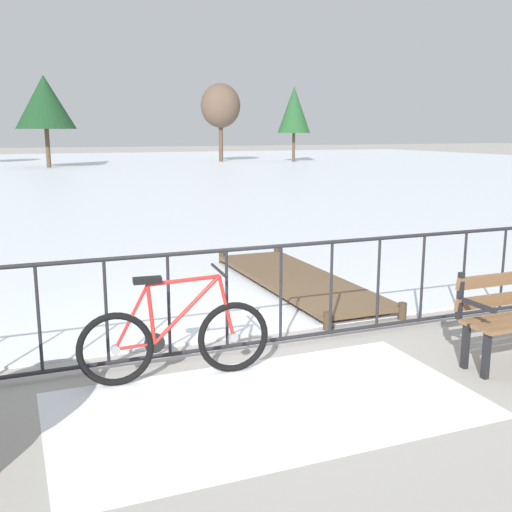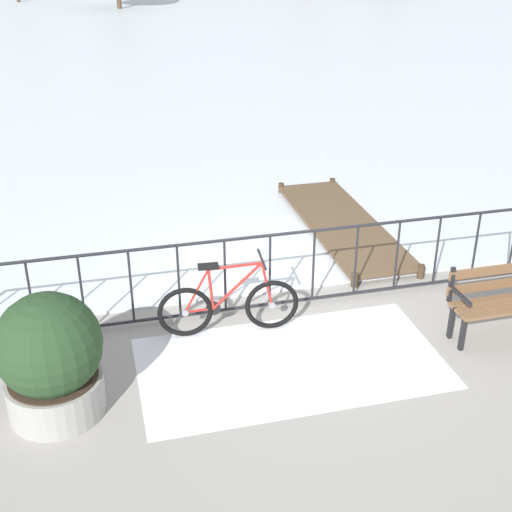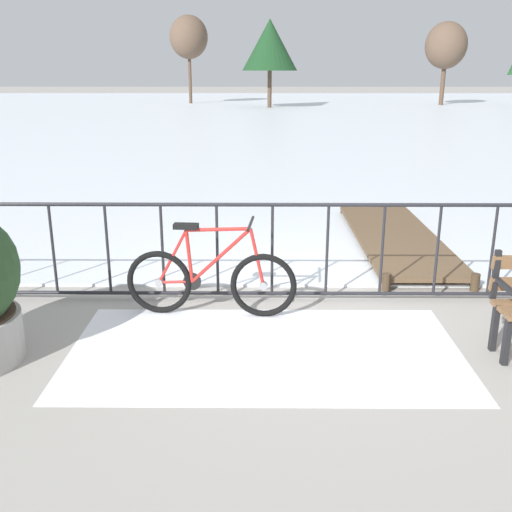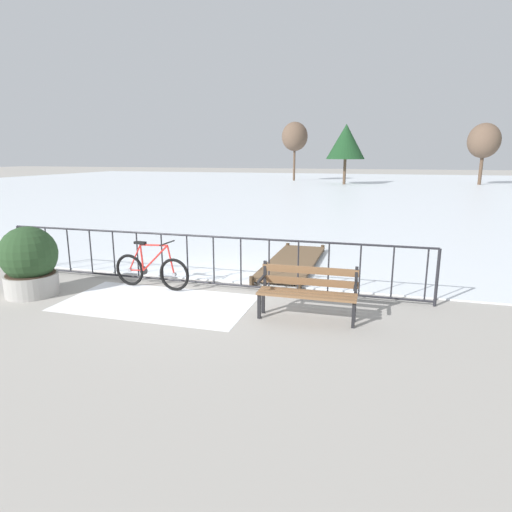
{
  "view_description": "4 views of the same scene",
  "coord_description": "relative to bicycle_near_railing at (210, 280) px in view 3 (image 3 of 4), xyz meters",
  "views": [
    {
      "loc": [
        -2.17,
        -5.39,
        2.17
      ],
      "look_at": [
        0.15,
        0.32,
        0.9
      ],
      "focal_mm": 42.71,
      "sensor_mm": 36.0,
      "label": 1
    },
    {
      "loc": [
        -2.32,
        -7.28,
        4.54
      ],
      "look_at": [
        -0.49,
        -0.1,
        0.84
      ],
      "focal_mm": 47.75,
      "sensor_mm": 36.0,
      "label": 2
    },
    {
      "loc": [
        -0.41,
        -5.92,
        2.38
      ],
      "look_at": [
        -0.46,
        -0.28,
        0.59
      ],
      "focal_mm": 41.5,
      "sensor_mm": 36.0,
      "label": 3
    },
    {
      "loc": [
        3.46,
        -8.01,
        2.64
      ],
      "look_at": [
        1.07,
        0.39,
        0.62
      ],
      "focal_mm": 30.69,
      "sensor_mm": 36.0,
      "label": 4
    }
  ],
  "objects": [
    {
      "name": "tree_centre",
      "position": [
        1.05,
        33.3,
        3.42
      ],
      "size": [
        3.44,
        3.44,
        5.33
      ],
      "color": "brown",
      "rests_on": "ground"
    },
    {
      "name": "tree_east_mid",
      "position": [
        12.8,
        36.18,
        3.48
      ],
      "size": [
        2.75,
        2.75,
        5.38
      ],
      "color": "brown",
      "rests_on": "ground"
    },
    {
      "name": "railing_fence",
      "position": [
        0.91,
        0.39,
        0.19
      ],
      "size": [
        9.06,
        0.06,
        1.07
      ],
      "color": "#232328",
      "rests_on": "ground"
    },
    {
      "name": "ground_plane",
      "position": [
        0.91,
        0.39,
        -0.37
      ],
      "size": [
        160.0,
        160.0,
        0.0
      ],
      "primitive_type": "plane",
      "color": "#9E9991"
    },
    {
      "name": "wooden_dock",
      "position": [
        2.4,
        2.5,
        -0.25
      ],
      "size": [
        1.1,
        3.71,
        0.2
      ],
      "color": "brown",
      "rests_on": "ground"
    },
    {
      "name": "tree_far_west",
      "position": [
        -4.51,
        38.02,
        4.09
      ],
      "size": [
        2.64,
        2.64,
        5.94
      ],
      "color": "brown",
      "rests_on": "ground"
    },
    {
      "name": "frozen_pond",
      "position": [
        0.91,
        28.79,
        -0.35
      ],
      "size": [
        80.0,
        56.0,
        0.03
      ],
      "primitive_type": "cube",
      "color": "silver",
      "rests_on": "ground"
    },
    {
      "name": "snow_patch",
      "position": [
        0.54,
        -0.81,
        -0.36
      ],
      "size": [
        3.44,
        1.85,
        0.01
      ],
      "primitive_type": "cube",
      "color": "white",
      "rests_on": "ground"
    },
    {
      "name": "bicycle_near_railing",
      "position": [
        0.0,
        0.0,
        0.0
      ],
      "size": [
        1.71,
        0.52,
        0.97
      ],
      "color": "black",
      "rests_on": "ground"
    }
  ]
}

